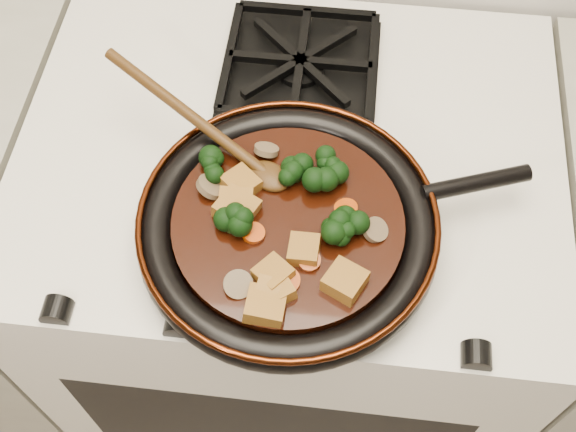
# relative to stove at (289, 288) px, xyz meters

# --- Properties ---
(stove) EXTENTS (0.76, 0.60, 0.90)m
(stove) POSITION_rel_stove_xyz_m (0.00, 0.00, 0.00)
(stove) COLOR silver
(stove) RESTS_ON ground
(burner_grate_front) EXTENTS (0.23, 0.23, 0.03)m
(burner_grate_front) POSITION_rel_stove_xyz_m (0.00, -0.14, 0.46)
(burner_grate_front) COLOR black
(burner_grate_front) RESTS_ON stove
(burner_grate_back) EXTENTS (0.23, 0.23, 0.03)m
(burner_grate_back) POSITION_rel_stove_xyz_m (0.00, 0.14, 0.46)
(burner_grate_back) COLOR black
(burner_grate_back) RESTS_ON stove
(skillet) EXTENTS (0.48, 0.37, 0.05)m
(skillet) POSITION_rel_stove_xyz_m (0.02, -0.15, 0.49)
(skillet) COLOR black
(skillet) RESTS_ON burner_grate_front
(braising_sauce) EXTENTS (0.28, 0.28, 0.02)m
(braising_sauce) POSITION_rel_stove_xyz_m (0.02, -0.15, 0.50)
(braising_sauce) COLOR black
(braising_sauce) RESTS_ON skillet
(tofu_cube_0) EXTENTS (0.06, 0.06, 0.03)m
(tofu_cube_0) POSITION_rel_stove_xyz_m (0.09, -0.23, 0.52)
(tofu_cube_0) COLOR #8F6021
(tofu_cube_0) RESTS_ON braising_sauce
(tofu_cube_1) EXTENTS (0.04, 0.04, 0.03)m
(tofu_cube_1) POSITION_rel_stove_xyz_m (-0.05, -0.14, 0.52)
(tofu_cube_1) COLOR #8F6021
(tofu_cube_1) RESTS_ON braising_sauce
(tofu_cube_2) EXTENTS (0.06, 0.06, 0.03)m
(tofu_cube_2) POSITION_rel_stove_xyz_m (-0.05, -0.15, 0.52)
(tofu_cube_2) COLOR #8F6021
(tofu_cube_2) RESTS_ON braising_sauce
(tofu_cube_3) EXTENTS (0.05, 0.05, 0.02)m
(tofu_cube_3) POSITION_rel_stove_xyz_m (0.02, -0.25, 0.52)
(tofu_cube_3) COLOR #8F6021
(tofu_cube_3) RESTS_ON braising_sauce
(tofu_cube_4) EXTENTS (0.04, 0.04, 0.02)m
(tofu_cube_4) POSITION_rel_stove_xyz_m (0.01, -0.26, 0.52)
(tofu_cube_4) COLOR #8F6021
(tofu_cube_4) RESTS_ON braising_sauce
(tofu_cube_5) EXTENTS (0.04, 0.04, 0.02)m
(tofu_cube_5) POSITION_rel_stove_xyz_m (0.04, -0.20, 0.52)
(tofu_cube_5) COLOR #8F6021
(tofu_cube_5) RESTS_ON braising_sauce
(tofu_cube_6) EXTENTS (0.05, 0.04, 0.03)m
(tofu_cube_6) POSITION_rel_stove_xyz_m (0.00, -0.27, 0.52)
(tofu_cube_6) COLOR #8F6021
(tofu_cube_6) RESTS_ON braising_sauce
(tofu_cube_7) EXTENTS (0.05, 0.05, 0.03)m
(tofu_cube_7) POSITION_rel_stove_xyz_m (0.01, -0.23, 0.52)
(tofu_cube_7) COLOR #8F6021
(tofu_cube_7) RESTS_ON braising_sauce
(tofu_cube_8) EXTENTS (0.05, 0.06, 0.02)m
(tofu_cube_8) POSITION_rel_stove_xyz_m (-0.05, -0.11, 0.52)
(tofu_cube_8) COLOR #8F6021
(tofu_cube_8) RESTS_ON braising_sauce
(broccoli_floret_0) EXTENTS (0.09, 0.08, 0.08)m
(broccoli_floret_0) POSITION_rel_stove_xyz_m (-0.05, -0.17, 0.52)
(broccoli_floret_0) COLOR black
(broccoli_floret_0) RESTS_ON braising_sauce
(broccoli_floret_1) EXTENTS (0.08, 0.09, 0.07)m
(broccoli_floret_1) POSITION_rel_stove_xyz_m (0.02, -0.09, 0.52)
(broccoli_floret_1) COLOR black
(broccoli_floret_1) RESTS_ON braising_sauce
(broccoli_floret_2) EXTENTS (0.09, 0.08, 0.07)m
(broccoli_floret_2) POSITION_rel_stove_xyz_m (0.09, -0.17, 0.52)
(broccoli_floret_2) COLOR black
(broccoli_floret_2) RESTS_ON braising_sauce
(broccoli_floret_3) EXTENTS (0.06, 0.06, 0.06)m
(broccoli_floret_3) POSITION_rel_stove_xyz_m (0.07, -0.08, 0.52)
(broccoli_floret_3) COLOR black
(broccoli_floret_3) RESTS_ON braising_sauce
(broccoli_floret_4) EXTENTS (0.08, 0.08, 0.06)m
(broccoli_floret_4) POSITION_rel_stove_xyz_m (-0.08, -0.09, 0.52)
(broccoli_floret_4) COLOR black
(broccoli_floret_4) RESTS_ON braising_sauce
(broccoli_floret_5) EXTENTS (0.08, 0.09, 0.08)m
(broccoli_floret_5) POSITION_rel_stove_xyz_m (0.08, -0.16, 0.52)
(broccoli_floret_5) COLOR black
(broccoli_floret_5) RESTS_ON braising_sauce
(broccoli_floret_6) EXTENTS (0.08, 0.09, 0.07)m
(broccoli_floret_6) POSITION_rel_stove_xyz_m (0.05, -0.09, 0.52)
(broccoli_floret_6) COLOR black
(broccoli_floret_6) RESTS_ON braising_sauce
(carrot_coin_0) EXTENTS (0.03, 0.03, 0.02)m
(carrot_coin_0) POSITION_rel_stove_xyz_m (0.02, -0.24, 0.51)
(carrot_coin_0) COLOR #B43905
(carrot_coin_0) RESTS_ON braising_sauce
(carrot_coin_1) EXTENTS (0.03, 0.03, 0.01)m
(carrot_coin_1) POSITION_rel_stove_xyz_m (0.05, -0.21, 0.51)
(carrot_coin_1) COLOR #B43905
(carrot_coin_1) RESTS_ON braising_sauce
(carrot_coin_2) EXTENTS (0.03, 0.03, 0.01)m
(carrot_coin_2) POSITION_rel_stove_xyz_m (0.08, -0.13, 0.51)
(carrot_coin_2) COLOR #B43905
(carrot_coin_2) RESTS_ON braising_sauce
(carrot_coin_3) EXTENTS (0.03, 0.03, 0.01)m
(carrot_coin_3) POSITION_rel_stove_xyz_m (-0.02, -0.18, 0.51)
(carrot_coin_3) COLOR #B43905
(carrot_coin_3) RESTS_ON braising_sauce
(mushroom_slice_0) EXTENTS (0.04, 0.04, 0.02)m
(mushroom_slice_0) POSITION_rel_stove_xyz_m (-0.02, -0.06, 0.52)
(mushroom_slice_0) COLOR brown
(mushroom_slice_0) RESTS_ON braising_sauce
(mushroom_slice_1) EXTENTS (0.04, 0.04, 0.02)m
(mushroom_slice_1) POSITION_rel_stove_xyz_m (0.12, -0.16, 0.52)
(mushroom_slice_1) COLOR brown
(mushroom_slice_1) RESTS_ON braising_sauce
(mushroom_slice_2) EXTENTS (0.05, 0.05, 0.03)m
(mushroom_slice_2) POSITION_rel_stove_xyz_m (-0.08, -0.12, 0.52)
(mushroom_slice_2) COLOR brown
(mushroom_slice_2) RESTS_ON braising_sauce
(mushroom_slice_3) EXTENTS (0.05, 0.05, 0.02)m
(mushroom_slice_3) POSITION_rel_stove_xyz_m (-0.03, -0.25, 0.52)
(mushroom_slice_3) COLOR brown
(mushroom_slice_3) RESTS_ON braising_sauce
(wooden_spoon) EXTENTS (0.16, 0.11, 0.27)m
(wooden_spoon) POSITION_rel_stove_xyz_m (-0.08, -0.06, 0.53)
(wooden_spoon) COLOR #3F260D
(wooden_spoon) RESTS_ON braising_sauce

